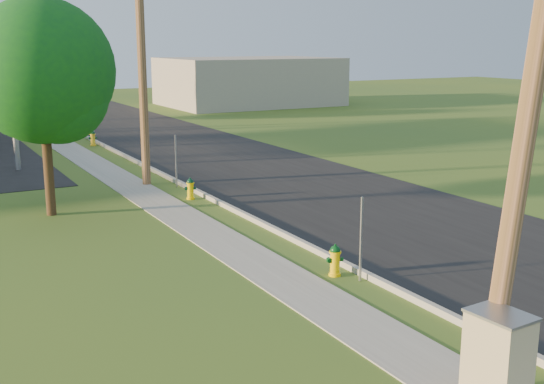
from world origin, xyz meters
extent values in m
plane|color=#3C5C25|center=(0.00, 0.00, 0.00)|extent=(140.00, 140.00, 0.00)
cube|color=black|center=(4.50, 10.00, 0.01)|extent=(8.00, 120.00, 0.02)
cube|color=#A29E93|center=(0.50, 10.00, 0.07)|extent=(0.15, 120.00, 0.15)
cube|color=gray|center=(-1.25, 10.00, 0.01)|extent=(1.50, 120.00, 0.03)
cylinder|color=brown|center=(-0.60, -1.00, 4.75)|extent=(1.31, 0.32, 9.48)
cylinder|color=brown|center=(-0.60, 17.00, 4.90)|extent=(0.32, 0.32, 9.80)
cylinder|color=brown|center=(-0.60, 35.00, 4.75)|extent=(0.49, 0.32, 9.50)
cube|color=gray|center=(0.25, 4.20, 1.00)|extent=(0.05, 0.04, 2.00)
cube|color=gray|center=(0.25, 16.00, 1.00)|extent=(0.05, 0.04, 2.00)
cube|color=gray|center=(0.25, 28.20, 1.00)|extent=(0.05, 0.04, 2.00)
cylinder|color=gray|center=(-4.50, 22.50, 2.50)|extent=(0.24, 0.24, 5.00)
cube|color=silver|center=(-4.50, 22.50, 5.80)|extent=(0.30, 2.00, 2.00)
cube|color=#0E516B|center=(-4.50, 22.50, 6.60)|extent=(0.34, 2.04, 0.50)
cube|color=#A29C8A|center=(18.00, 45.00, 2.00)|extent=(14.00, 10.00, 4.00)
cylinder|color=#352215|center=(-4.79, 13.97, 1.75)|extent=(0.30, 0.30, 3.50)
sphere|color=#124E1A|center=(-4.79, 13.97, 4.55)|extent=(4.48, 4.48, 4.48)
sphere|color=#124E1A|center=(-4.39, 13.67, 3.85)|extent=(3.08, 3.08, 3.08)
cylinder|color=#FFCE03|center=(-0.06, 4.78, 0.03)|extent=(0.29, 0.29, 0.06)
cylinder|color=#FFCE03|center=(-0.06, 4.78, 0.31)|extent=(0.23, 0.23, 0.63)
cylinder|color=#FFCE03|center=(-0.06, 4.78, 0.58)|extent=(0.29, 0.29, 0.04)
sphere|color=#073C12|center=(-0.06, 4.78, 0.63)|extent=(0.24, 0.24, 0.24)
cylinder|color=#073C12|center=(-0.06, 4.78, 0.75)|extent=(0.05, 0.05, 0.06)
cylinder|color=#073C12|center=(-0.10, 4.64, 0.40)|extent=(0.14, 0.15, 0.11)
cylinder|color=#073C12|center=(-0.20, 4.82, 0.40)|extent=(0.13, 0.12, 0.09)
cylinder|color=#073C12|center=(0.08, 4.75, 0.40)|extent=(0.13, 0.12, 0.09)
cylinder|color=#FFD000|center=(-0.05, 13.87, 0.03)|extent=(0.29, 0.29, 0.06)
cylinder|color=#FFD000|center=(-0.05, 13.87, 0.31)|extent=(0.23, 0.23, 0.62)
cylinder|color=#FFD000|center=(-0.05, 13.87, 0.58)|extent=(0.29, 0.29, 0.04)
sphere|color=#08321C|center=(-0.05, 13.87, 0.62)|extent=(0.24, 0.24, 0.24)
cylinder|color=#08321C|center=(-0.05, 13.87, 0.74)|extent=(0.05, 0.05, 0.06)
cylinder|color=#08321C|center=(-0.11, 13.74, 0.39)|extent=(0.15, 0.16, 0.11)
cylinder|color=#08321C|center=(-0.18, 13.92, 0.39)|extent=(0.13, 0.13, 0.09)
cylinder|color=#08321C|center=(0.08, 13.81, 0.39)|extent=(0.13, 0.13, 0.09)
cylinder|color=yellow|center=(0.11, 27.94, 0.03)|extent=(0.31, 0.31, 0.07)
cylinder|color=yellow|center=(0.11, 27.94, 0.33)|extent=(0.24, 0.24, 0.66)
cylinder|color=yellow|center=(0.11, 27.94, 0.62)|extent=(0.31, 0.31, 0.04)
sphere|color=#0C3D1B|center=(0.11, 27.94, 0.66)|extent=(0.25, 0.25, 0.25)
cylinder|color=#0C3D1B|center=(0.11, 27.94, 0.80)|extent=(0.06, 0.06, 0.07)
cylinder|color=#0C3D1B|center=(0.09, 27.78, 0.42)|extent=(0.14, 0.15, 0.12)
cylinder|color=#0C3D1B|center=(-0.04, 27.96, 0.42)|extent=(0.12, 0.11, 0.10)
cylinder|color=#0C3D1B|center=(0.27, 27.92, 0.42)|extent=(0.12, 0.11, 0.10)
cube|color=tan|center=(-1.30, -1.38, 0.75)|extent=(0.71, 0.91, 1.51)
cube|color=gray|center=(-1.30, -1.38, 1.53)|extent=(0.75, 0.95, 0.04)
camera|label=1|loc=(-8.75, -7.96, 5.46)|focal=45.00mm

